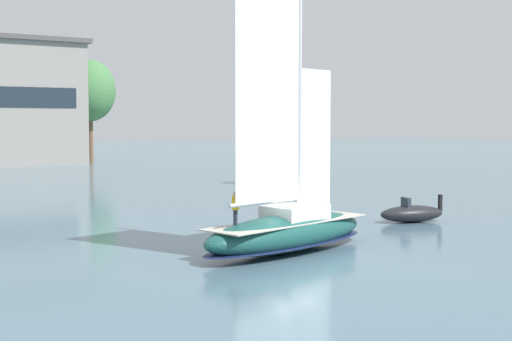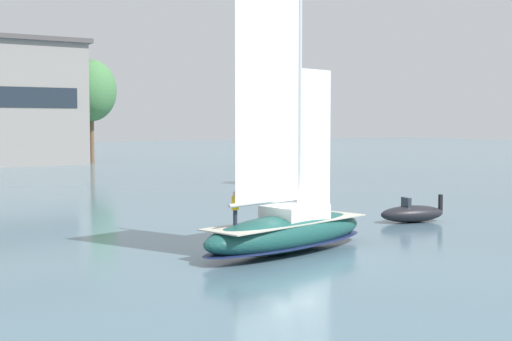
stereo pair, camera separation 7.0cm
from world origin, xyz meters
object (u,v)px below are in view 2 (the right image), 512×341
(sailboat_main, at_px, (288,228))
(sailboat_moored_mid_channel, at_px, (276,178))
(tree_shore_left, at_px, (91,91))
(motor_tender, at_px, (412,214))

(sailboat_main, distance_m, sailboat_moored_mid_channel, 38.86)
(tree_shore_left, bearing_deg, sailboat_moored_mid_channel, -86.44)
(tree_shore_left, relative_size, sailboat_main, 1.06)
(tree_shore_left, distance_m, sailboat_main, 83.55)
(sailboat_moored_mid_channel, bearing_deg, tree_shore_left, 93.56)
(tree_shore_left, distance_m, motor_tender, 77.44)
(sailboat_moored_mid_channel, bearing_deg, sailboat_main, -122.89)
(tree_shore_left, relative_size, motor_tender, 3.41)
(sailboat_moored_mid_channel, relative_size, motor_tender, 1.76)
(motor_tender, bearing_deg, sailboat_main, -161.21)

